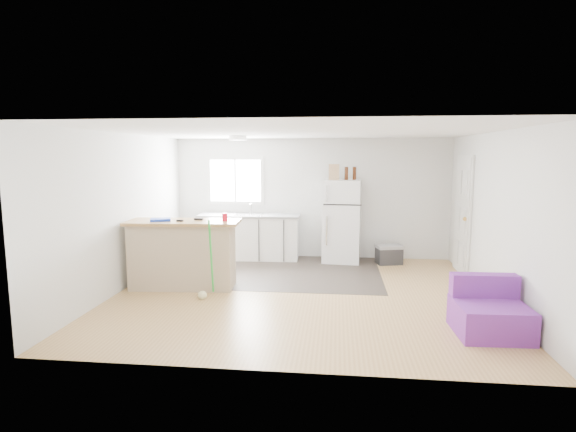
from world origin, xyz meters
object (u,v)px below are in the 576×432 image
(kitchen_cabinets, at_px, (249,236))
(cleaner_jug, at_px, (207,282))
(refrigerator, at_px, (342,221))
(blue_tray, at_px, (161,220))
(purple_seat, at_px, (489,314))
(bottle_left, at_px, (346,173))
(red_cup, at_px, (225,217))
(peninsula, at_px, (183,254))
(mop, at_px, (205,283))
(cardboard_box, at_px, (334,172))
(cooler, at_px, (389,254))
(bottle_right, at_px, (354,173))

(kitchen_cabinets, relative_size, cleaner_jug, 6.33)
(refrigerator, height_order, blue_tray, refrigerator)
(purple_seat, distance_m, bottle_left, 3.99)
(purple_seat, bearing_deg, red_cup, 155.54)
(peninsula, xyz_separation_m, blue_tray, (-0.32, -0.06, 0.54))
(mop, distance_m, cardboard_box, 3.42)
(refrigerator, bearing_deg, cardboard_box, -148.14)
(refrigerator, bearing_deg, kitchen_cabinets, -176.90)
(kitchen_cabinets, xyz_separation_m, cardboard_box, (1.67, -0.12, 1.29))
(mop, bearing_deg, blue_tray, 143.06)
(cooler, height_order, purple_seat, purple_seat)
(purple_seat, bearing_deg, cardboard_box, 116.69)
(kitchen_cabinets, bearing_deg, blue_tray, -116.45)
(refrigerator, height_order, red_cup, refrigerator)
(cooler, distance_m, cleaner_jug, 3.61)
(refrigerator, distance_m, red_cup, 2.72)
(cardboard_box, bearing_deg, mop, -126.34)
(red_cup, bearing_deg, bottle_left, 45.33)
(kitchen_cabinets, distance_m, blue_tray, 2.43)
(refrigerator, relative_size, bottle_right, 6.40)
(cleaner_jug, distance_m, blue_tray, 1.20)
(refrigerator, height_order, bottle_left, bottle_left)
(cardboard_box, distance_m, bottle_left, 0.24)
(cooler, height_order, blue_tray, blue_tray)
(purple_seat, relative_size, bottle_left, 3.25)
(cardboard_box, bearing_deg, red_cup, -130.62)
(refrigerator, relative_size, bottle_left, 6.40)
(cooler, height_order, cardboard_box, cardboard_box)
(mop, xyz_separation_m, blue_tray, (-0.82, 0.45, 0.85))
(kitchen_cabinets, distance_m, red_cup, 2.15)
(mop, distance_m, bottle_right, 3.67)
(peninsula, relative_size, purple_seat, 2.18)
(blue_tray, bearing_deg, purple_seat, -16.62)
(kitchen_cabinets, distance_m, peninsula, 2.18)
(peninsula, bearing_deg, kitchen_cabinets, 68.78)
(purple_seat, distance_m, cardboard_box, 4.12)
(refrigerator, xyz_separation_m, bottle_left, (0.07, -0.10, 0.92))
(cleaner_jug, height_order, cardboard_box, cardboard_box)
(peninsula, distance_m, bottle_left, 3.42)
(peninsula, bearing_deg, purple_seat, -22.40)
(kitchen_cabinets, distance_m, refrigerator, 1.87)
(purple_seat, bearing_deg, mop, 164.24)
(mop, xyz_separation_m, bottle_left, (2.05, 2.45, 1.49))
(kitchen_cabinets, distance_m, purple_seat, 4.95)
(mop, distance_m, red_cup, 1.06)
(refrigerator, height_order, cooler, refrigerator)
(mop, bearing_deg, red_cup, 64.88)
(blue_tray, bearing_deg, bottle_right, 34.40)
(kitchen_cabinets, distance_m, cardboard_box, 2.12)
(cleaner_jug, relative_size, bottle_left, 1.28)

